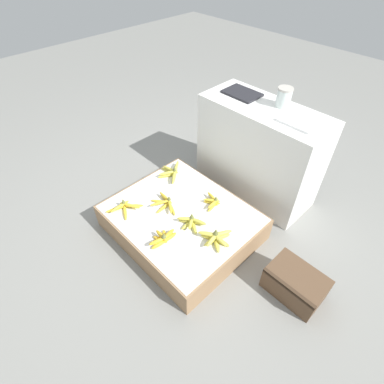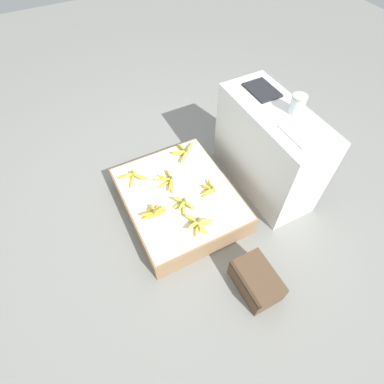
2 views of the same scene
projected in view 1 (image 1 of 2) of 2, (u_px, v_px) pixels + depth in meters
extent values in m
plane|color=gray|center=(182.00, 231.00, 2.42)|extent=(10.00, 10.00, 0.00)
cube|color=#997551|center=(182.00, 222.00, 2.35)|extent=(1.06, 0.89, 0.21)
cube|color=silver|center=(181.00, 213.00, 2.27)|extent=(1.03, 0.87, 0.00)
cube|color=white|center=(258.00, 152.00, 2.51)|extent=(1.02, 0.44, 0.82)
cube|color=brown|center=(295.00, 283.00, 1.97)|extent=(0.37, 0.25, 0.20)
cube|color=#402E20|center=(288.00, 288.00, 1.85)|extent=(0.37, 0.02, 0.02)
ellipsoid|color=gold|center=(116.00, 209.00, 2.29)|extent=(0.08, 0.17, 0.02)
ellipsoid|color=gold|center=(125.00, 212.00, 2.26)|extent=(0.16, 0.11, 0.02)
ellipsoid|color=gold|center=(133.00, 206.00, 2.31)|extent=(0.13, 0.14, 0.02)
ellipsoid|color=gold|center=(120.00, 206.00, 2.27)|extent=(0.03, 0.17, 0.02)
ellipsoid|color=gold|center=(130.00, 205.00, 2.28)|extent=(0.16, 0.10, 0.02)
cone|color=olive|center=(123.00, 201.00, 2.27)|extent=(0.03, 0.03, 0.04)
ellipsoid|color=gold|center=(170.00, 237.00, 2.09)|extent=(0.03, 0.11, 0.03)
ellipsoid|color=gold|center=(164.00, 236.00, 2.09)|extent=(0.11, 0.09, 0.03)
ellipsoid|color=gold|center=(160.00, 239.00, 2.07)|extent=(0.12, 0.07, 0.03)
ellipsoid|color=gold|center=(159.00, 244.00, 2.04)|extent=(0.04, 0.12, 0.03)
ellipsoid|color=gold|center=(169.00, 234.00, 2.07)|extent=(0.04, 0.12, 0.03)
ellipsoid|color=gold|center=(161.00, 235.00, 2.06)|extent=(0.12, 0.04, 0.03)
ellipsoid|color=gold|center=(157.00, 241.00, 2.02)|extent=(0.06, 0.12, 0.03)
cone|color=olive|center=(164.00, 235.00, 2.02)|extent=(0.03, 0.03, 0.05)
ellipsoid|color=gold|center=(167.00, 200.00, 2.36)|extent=(0.17, 0.05, 0.02)
ellipsoid|color=gold|center=(161.00, 202.00, 2.34)|extent=(0.15, 0.11, 0.02)
ellipsoid|color=gold|center=(164.00, 207.00, 2.30)|extent=(0.04, 0.17, 0.02)
ellipsoid|color=gold|center=(172.00, 208.00, 2.29)|extent=(0.16, 0.09, 0.02)
ellipsoid|color=gold|center=(166.00, 197.00, 2.34)|extent=(0.17, 0.04, 0.02)
ellipsoid|color=gold|center=(160.00, 203.00, 2.30)|extent=(0.09, 0.16, 0.02)
ellipsoid|color=gold|center=(170.00, 206.00, 2.28)|extent=(0.15, 0.11, 0.02)
cone|color=olive|center=(169.00, 198.00, 2.30)|extent=(0.03, 0.03, 0.04)
ellipsoid|color=gold|center=(187.00, 221.00, 2.19)|extent=(0.11, 0.10, 0.03)
ellipsoid|color=gold|center=(188.00, 224.00, 2.17)|extent=(0.03, 0.12, 0.03)
ellipsoid|color=gold|center=(194.00, 227.00, 2.15)|extent=(0.12, 0.09, 0.03)
ellipsoid|color=gold|center=(197.00, 222.00, 2.18)|extent=(0.12, 0.09, 0.03)
ellipsoid|color=gold|center=(186.00, 219.00, 2.17)|extent=(0.11, 0.11, 0.03)
ellipsoid|color=gold|center=(191.00, 223.00, 2.15)|extent=(0.10, 0.12, 0.03)
ellipsoid|color=gold|center=(198.00, 221.00, 2.15)|extent=(0.13, 0.07, 0.03)
cone|color=olive|center=(192.00, 216.00, 2.15)|extent=(0.03, 0.03, 0.04)
ellipsoid|color=#DBCC4C|center=(211.00, 237.00, 2.08)|extent=(0.14, 0.10, 0.03)
ellipsoid|color=#DBCC4C|center=(212.00, 240.00, 2.06)|extent=(0.04, 0.15, 0.03)
ellipsoid|color=#DBCC4C|center=(217.00, 244.00, 2.04)|extent=(0.13, 0.11, 0.03)
ellipsoid|color=#DBCC4C|center=(221.00, 241.00, 2.06)|extent=(0.15, 0.05, 0.03)
ellipsoid|color=#DBCC4C|center=(220.00, 237.00, 2.09)|extent=(0.09, 0.14, 0.03)
ellipsoid|color=#DBCC4C|center=(208.00, 234.00, 2.06)|extent=(0.14, 0.10, 0.03)
ellipsoid|color=#DBCC4C|center=(213.00, 239.00, 2.03)|extent=(0.06, 0.15, 0.03)
ellipsoid|color=#DBCC4C|center=(219.00, 239.00, 2.03)|extent=(0.15, 0.05, 0.03)
ellipsoid|color=#DBCC4C|center=(222.00, 233.00, 2.07)|extent=(0.09, 0.14, 0.03)
cone|color=olive|center=(216.00, 232.00, 2.03)|extent=(0.04, 0.04, 0.05)
ellipsoid|color=gold|center=(176.00, 170.00, 2.62)|extent=(0.13, 0.14, 0.03)
ellipsoid|color=gold|center=(169.00, 171.00, 2.61)|extent=(0.17, 0.06, 0.03)
ellipsoid|color=gold|center=(167.00, 175.00, 2.57)|extent=(0.10, 0.16, 0.03)
ellipsoid|color=gold|center=(174.00, 177.00, 2.55)|extent=(0.13, 0.15, 0.03)
ellipsoid|color=gold|center=(176.00, 167.00, 2.61)|extent=(0.12, 0.15, 0.03)
ellipsoid|color=gold|center=(170.00, 169.00, 2.58)|extent=(0.17, 0.06, 0.03)
ellipsoid|color=gold|center=(168.00, 173.00, 2.55)|extent=(0.10, 0.16, 0.03)
ellipsoid|color=gold|center=(174.00, 176.00, 2.52)|extent=(0.13, 0.14, 0.03)
cone|color=olive|center=(175.00, 168.00, 2.54)|extent=(0.03, 0.03, 0.04)
ellipsoid|color=gold|center=(214.00, 200.00, 2.36)|extent=(0.13, 0.07, 0.02)
ellipsoid|color=gold|center=(212.00, 202.00, 2.34)|extent=(0.12, 0.10, 0.02)
ellipsoid|color=gold|center=(213.00, 206.00, 2.30)|extent=(0.05, 0.14, 0.02)
ellipsoid|color=gold|center=(212.00, 197.00, 2.35)|extent=(0.14, 0.05, 0.02)
ellipsoid|color=gold|center=(212.00, 200.00, 2.32)|extent=(0.12, 0.10, 0.02)
ellipsoid|color=gold|center=(213.00, 203.00, 2.30)|extent=(0.04, 0.14, 0.02)
cone|color=olive|center=(216.00, 198.00, 2.29)|extent=(0.03, 0.03, 0.04)
cylinder|color=silver|center=(284.00, 98.00, 2.20)|extent=(0.11, 0.11, 0.13)
cylinder|color=#B7B2A8|center=(286.00, 89.00, 2.15)|extent=(0.11, 0.11, 0.01)
cube|color=white|center=(297.00, 122.00, 2.06)|extent=(0.26, 0.16, 0.02)
cube|color=#232328|center=(242.00, 93.00, 2.38)|extent=(0.28, 0.20, 0.02)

